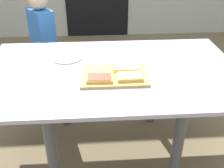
{
  "coord_description": "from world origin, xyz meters",
  "views": [
    {
      "loc": [
        -0.09,
        -1.44,
        1.44
      ],
      "look_at": [
        0.0,
        0.0,
        0.58
      ],
      "focal_mm": 42.92,
      "sensor_mm": 36.0,
      "label": 1
    }
  ],
  "objects_px": {
    "plate_white_left": "(67,57)",
    "child_left": "(43,40)",
    "dining_table": "(111,83)",
    "pizza_slice_far_right": "(126,68)",
    "cutting_board": "(114,75)",
    "pizza_slice_near_right": "(130,77)",
    "pizza_slice_near_left": "(99,78)"
  },
  "relations": [
    {
      "from": "dining_table",
      "to": "pizza_slice_near_right",
      "type": "xyz_separation_m",
      "value": [
        0.09,
        -0.14,
        0.12
      ]
    },
    {
      "from": "pizza_slice_far_right",
      "to": "dining_table",
      "type": "bearing_deg",
      "value": 161.36
    },
    {
      "from": "pizza_slice_near_left",
      "to": "pizza_slice_far_right",
      "type": "xyz_separation_m",
      "value": [
        0.16,
        0.12,
        0.0
      ]
    },
    {
      "from": "cutting_board",
      "to": "plate_white_left",
      "type": "relative_size",
      "value": 1.88
    },
    {
      "from": "pizza_slice_near_right",
      "to": "pizza_slice_far_right",
      "type": "bearing_deg",
      "value": 95.08
    },
    {
      "from": "dining_table",
      "to": "pizza_slice_far_right",
      "type": "bearing_deg",
      "value": -18.64
    },
    {
      "from": "pizza_slice_near_right",
      "to": "plate_white_left",
      "type": "distance_m",
      "value": 0.5
    },
    {
      "from": "pizza_slice_near_left",
      "to": "pizza_slice_far_right",
      "type": "height_order",
      "value": "same"
    },
    {
      "from": "pizza_slice_far_right",
      "to": "plate_white_left",
      "type": "height_order",
      "value": "pizza_slice_far_right"
    },
    {
      "from": "pizza_slice_near_left",
      "to": "plate_white_left",
      "type": "bearing_deg",
      "value": 121.89
    },
    {
      "from": "child_left",
      "to": "cutting_board",
      "type": "bearing_deg",
      "value": -57.67
    },
    {
      "from": "dining_table",
      "to": "pizza_slice_far_right",
      "type": "distance_m",
      "value": 0.15
    },
    {
      "from": "dining_table",
      "to": "pizza_slice_near_right",
      "type": "relative_size",
      "value": 10.63
    },
    {
      "from": "pizza_slice_far_right",
      "to": "plate_white_left",
      "type": "bearing_deg",
      "value": 149.65
    },
    {
      "from": "plate_white_left",
      "to": "child_left",
      "type": "xyz_separation_m",
      "value": [
        -0.26,
        0.59,
        -0.11
      ]
    },
    {
      "from": "pizza_slice_far_right",
      "to": "pizza_slice_near_right",
      "type": "height_order",
      "value": "same"
    },
    {
      "from": "dining_table",
      "to": "pizza_slice_near_right",
      "type": "bearing_deg",
      "value": -56.18
    },
    {
      "from": "child_left",
      "to": "dining_table",
      "type": "bearing_deg",
      "value": -55.18
    },
    {
      "from": "plate_white_left",
      "to": "child_left",
      "type": "distance_m",
      "value": 0.65
    },
    {
      "from": "pizza_slice_near_left",
      "to": "dining_table",
      "type": "bearing_deg",
      "value": 62.28
    },
    {
      "from": "pizza_slice_far_right",
      "to": "pizza_slice_near_right",
      "type": "relative_size",
      "value": 1.02
    },
    {
      "from": "cutting_board",
      "to": "pizza_slice_near_right",
      "type": "height_order",
      "value": "pizza_slice_near_right"
    },
    {
      "from": "pizza_slice_far_right",
      "to": "pizza_slice_near_right",
      "type": "xyz_separation_m",
      "value": [
        0.01,
        -0.11,
        0.0
      ]
    },
    {
      "from": "plate_white_left",
      "to": "child_left",
      "type": "height_order",
      "value": "child_left"
    },
    {
      "from": "pizza_slice_far_right",
      "to": "cutting_board",
      "type": "bearing_deg",
      "value": -141.99
    },
    {
      "from": "cutting_board",
      "to": "pizza_slice_near_right",
      "type": "distance_m",
      "value": 0.1
    },
    {
      "from": "pizza_slice_near_left",
      "to": "cutting_board",
      "type": "bearing_deg",
      "value": 34.52
    },
    {
      "from": "pizza_slice_near_left",
      "to": "pizza_slice_near_right",
      "type": "relative_size",
      "value": 1.0
    },
    {
      "from": "pizza_slice_near_right",
      "to": "plate_white_left",
      "type": "xyz_separation_m",
      "value": [
        -0.38,
        0.33,
        -0.02
      ]
    },
    {
      "from": "pizza_slice_near_right",
      "to": "dining_table",
      "type": "bearing_deg",
      "value": 123.82
    },
    {
      "from": "plate_white_left",
      "to": "child_left",
      "type": "relative_size",
      "value": 0.2
    },
    {
      "from": "cutting_board",
      "to": "child_left",
      "type": "relative_size",
      "value": 0.38
    }
  ]
}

